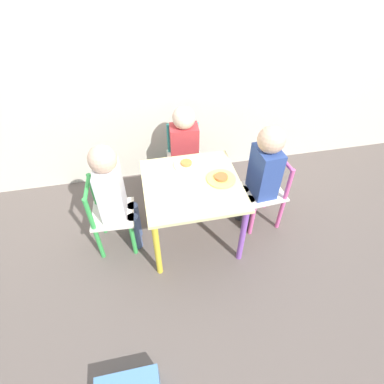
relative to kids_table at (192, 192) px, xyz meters
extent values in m
plane|color=#5B514C|center=(0.00, 0.00, -0.40)|extent=(6.00, 6.00, 0.00)
cube|color=beige|center=(0.00, 0.00, 0.06)|extent=(0.59, 0.59, 0.02)
cylinder|color=yellow|center=(-0.26, -0.26, -0.18)|extent=(0.04, 0.04, 0.45)
cylinder|color=#8E51BC|center=(0.26, -0.26, -0.18)|extent=(0.04, 0.04, 0.45)
cylinder|color=#DB3D38|center=(-0.26, 0.26, -0.18)|extent=(0.04, 0.04, 0.45)
cylinder|color=orange|center=(0.26, 0.26, -0.18)|extent=(0.04, 0.04, 0.45)
cube|color=silver|center=(0.50, 0.04, -0.12)|extent=(0.28, 0.28, 0.02)
cylinder|color=#E5599E|center=(0.39, 0.13, -0.27)|extent=(0.03, 0.03, 0.27)
cylinder|color=#E5599E|center=(0.40, -0.08, -0.27)|extent=(0.03, 0.03, 0.27)
cylinder|color=#E5599E|center=(0.60, 0.15, -0.27)|extent=(0.03, 0.03, 0.27)
cylinder|color=#E5599E|center=(0.61, -0.06, -0.27)|extent=(0.03, 0.03, 0.27)
cylinder|color=#E5599E|center=(0.60, 0.15, 0.00)|extent=(0.03, 0.03, 0.25)
cylinder|color=#E5599E|center=(0.61, -0.06, 0.00)|extent=(0.03, 0.03, 0.25)
cylinder|color=#E5599E|center=(0.61, 0.04, 0.11)|extent=(0.04, 0.21, 0.02)
cube|color=silver|center=(0.04, 0.50, -0.12)|extent=(0.28, 0.28, 0.02)
cylinder|color=teal|center=(-0.07, 0.40, -0.27)|extent=(0.03, 0.03, 0.27)
cylinder|color=teal|center=(0.14, 0.38, -0.27)|extent=(0.03, 0.03, 0.27)
cylinder|color=teal|center=(-0.05, 0.61, -0.27)|extent=(0.03, 0.03, 0.27)
cylinder|color=teal|center=(0.16, 0.60, -0.27)|extent=(0.03, 0.03, 0.27)
cylinder|color=teal|center=(-0.05, 0.61, 0.00)|extent=(0.03, 0.03, 0.25)
cylinder|color=teal|center=(0.16, 0.60, 0.00)|extent=(0.03, 0.03, 0.25)
cylinder|color=teal|center=(0.05, 0.60, 0.11)|extent=(0.21, 0.04, 0.02)
cube|color=silver|center=(-0.50, 0.03, -0.12)|extent=(0.27, 0.27, 0.02)
cylinder|color=green|center=(-0.40, -0.08, -0.27)|extent=(0.03, 0.03, 0.27)
cylinder|color=green|center=(-0.39, 0.13, -0.27)|extent=(0.03, 0.03, 0.27)
cylinder|color=green|center=(-0.61, -0.07, -0.27)|extent=(0.03, 0.03, 0.27)
cylinder|color=green|center=(-0.60, 0.14, -0.27)|extent=(0.03, 0.03, 0.27)
cylinder|color=green|center=(-0.61, -0.07, 0.00)|extent=(0.03, 0.03, 0.25)
cylinder|color=green|center=(-0.60, 0.14, 0.00)|extent=(0.03, 0.03, 0.25)
cylinder|color=green|center=(-0.61, 0.04, 0.11)|extent=(0.04, 0.21, 0.02)
cylinder|color=#38383D|center=(0.38, 0.08, -0.26)|extent=(0.07, 0.07, 0.29)
cylinder|color=#38383D|center=(0.38, -0.02, -0.26)|extent=(0.07, 0.07, 0.29)
cube|color=#2D478E|center=(0.48, 0.03, 0.05)|extent=(0.15, 0.21, 0.34)
sphere|color=#DBB293|center=(0.48, 0.03, 0.29)|extent=(0.17, 0.17, 0.17)
cylinder|color=#4C608E|center=(-0.02, 0.38, -0.26)|extent=(0.07, 0.07, 0.29)
cylinder|color=#4C608E|center=(0.08, 0.38, -0.26)|extent=(0.07, 0.07, 0.29)
cube|color=#B23338|center=(0.04, 0.48, 0.03)|extent=(0.21, 0.16, 0.29)
sphere|color=beige|center=(0.04, 0.48, 0.24)|extent=(0.16, 0.16, 0.16)
cylinder|color=#4C608E|center=(-0.38, -0.03, -0.26)|extent=(0.07, 0.07, 0.29)
cylinder|color=#4C608E|center=(-0.38, 0.07, -0.26)|extent=(0.07, 0.07, 0.29)
cube|color=silver|center=(-0.48, 0.03, 0.06)|extent=(0.15, 0.21, 0.35)
sphere|color=#DBB293|center=(-0.48, 0.03, 0.30)|extent=(0.16, 0.16, 0.16)
cylinder|color=#EADB66|center=(0.18, 0.00, 0.07)|extent=(0.18, 0.18, 0.01)
cylinder|color=#CC6633|center=(0.18, 0.00, 0.09)|extent=(0.08, 0.08, 0.02)
cylinder|color=white|center=(0.00, 0.18, 0.07)|extent=(0.16, 0.16, 0.01)
cylinder|color=#D6843D|center=(0.00, 0.18, 0.09)|extent=(0.07, 0.07, 0.02)
camera|label=1|loc=(-0.27, -1.32, 1.26)|focal=28.00mm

